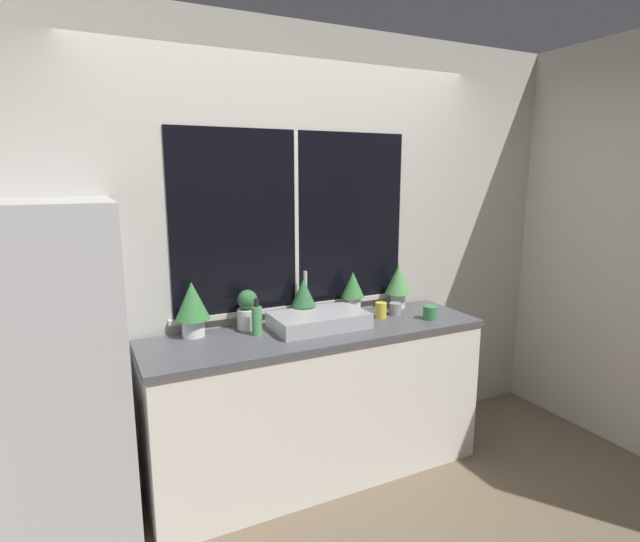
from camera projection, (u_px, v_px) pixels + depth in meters
ground_plane at (339, 498)px, 2.85m from camera, size 14.00×14.00×0.00m
wall_back at (294, 250)px, 3.14m from camera, size 8.00×0.09×2.70m
wall_right at (450, 224)px, 4.78m from camera, size 0.06×7.00×2.70m
counter at (318, 403)px, 3.01m from camera, size 2.03×0.58×0.93m
refrigerator at (50, 382)px, 2.36m from camera, size 0.67×0.74×1.71m
sink at (319, 320)px, 2.96m from camera, size 0.56×0.38×0.31m
potted_plant_far_left at (192, 305)px, 2.77m from camera, size 0.19×0.19×0.31m
potted_plant_left at (248, 310)px, 2.92m from camera, size 0.13×0.13×0.23m
potted_plant_center at (303, 298)px, 3.07m from camera, size 0.15×0.15×0.26m
potted_plant_right at (353, 290)px, 3.22m from camera, size 0.15×0.15×0.28m
potted_plant_far_right at (399, 282)px, 3.37m from camera, size 0.18×0.18×0.30m
soap_bottle at (257, 320)px, 2.81m from camera, size 0.06×0.06×0.21m
mug_grey at (395, 309)px, 3.22m from camera, size 0.08×0.08×0.08m
mug_yellow at (381, 310)px, 3.16m from camera, size 0.07×0.07×0.10m
mug_green at (430, 313)px, 3.12m from camera, size 0.09×0.09×0.08m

